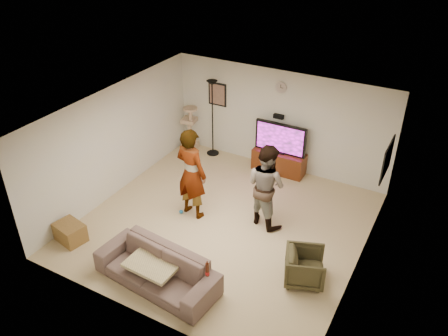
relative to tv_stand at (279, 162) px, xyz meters
The scene contains 24 objects.
floor 2.53m from the tv_stand, 93.58° to the right, with size 5.50×5.50×0.02m, color tan.
ceiling 3.36m from the tv_stand, 93.58° to the right, with size 5.50×5.50×0.02m, color silver.
wall_back 1.02m from the tv_stand, 122.61° to the left, with size 5.50×0.04×2.50m, color beige.
wall_front 5.35m from the tv_stand, 91.71° to the right, with size 5.50×0.04×2.50m, color beige.
wall_left 3.96m from the tv_stand, 139.25° to the right, with size 0.04×5.50×2.50m, color beige.
wall_right 3.74m from the tv_stand, 44.01° to the right, with size 0.04×5.50×2.50m, color beige.
wall_clock 1.85m from the tv_stand, 126.10° to the left, with size 0.26×0.26×0.04m, color white.
wall_speaker 1.14m from the tv_stand, 130.28° to the left, with size 0.25×0.10×0.10m, color black.
picture_back 2.29m from the tv_stand, behind, with size 0.42×0.03×0.52m, color #7D5C4E.
picture_right 2.99m from the tv_stand, 19.38° to the right, with size 0.03×0.78×0.62m, color #F2A674.
tv_stand is the anchor object (origin of this frame).
console_box 0.46m from the tv_stand, 99.35° to the right, with size 0.40×0.30×0.07m, color silver.
tv 0.65m from the tv_stand, ahead, with size 1.27×0.08×0.76m, color black.
tv_screen 0.65m from the tv_stand, 90.00° to the right, with size 1.17×0.01×0.67m, color #D715D6.
floor_lamp 2.02m from the tv_stand, behind, with size 0.32×0.32×2.02m, color black.
cat_tree 2.58m from the tv_stand, behind, with size 0.40×0.40×1.24m, color tan.
person_left 2.77m from the tv_stand, 110.21° to the right, with size 0.73×0.48×2.01m, color gray.
person_right 2.19m from the tv_stand, 74.94° to the right, with size 0.88×0.68×1.81m, color #2835A4.
sofa 4.57m from the tv_stand, 94.53° to the right, with size 2.25×0.88×0.66m, color brown.
throw_blanket 4.58m from the tv_stand, 95.16° to the right, with size 0.90×0.70×0.06m, color #C9B881.
beer_bottle 4.63m from the tv_stand, 81.60° to the right, with size 0.06×0.06×0.25m, color #3D180B.
armchair 3.75m from the tv_stand, 60.00° to the right, with size 0.67×0.69×0.63m, color #36321E.
side_table 5.12m from the tv_stand, 119.96° to the right, with size 0.58×0.43×0.38m, color brown.
toy_ball 2.88m from the tv_stand, 113.36° to the right, with size 0.09×0.09×0.09m, color #1E6DAB.
Camera 1 is at (3.68, -6.66, 5.90)m, focal length 36.67 mm.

